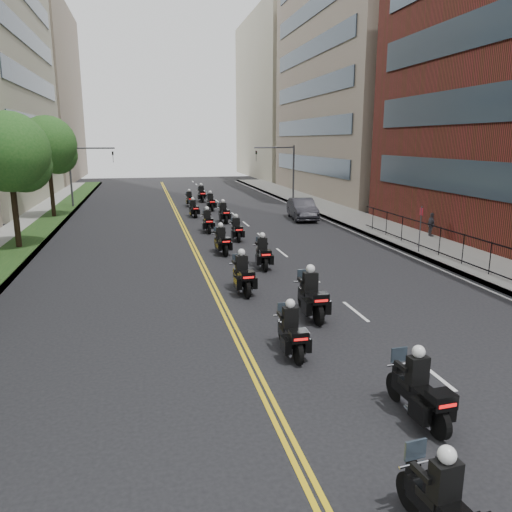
{
  "coord_description": "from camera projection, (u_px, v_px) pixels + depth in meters",
  "views": [
    {
      "loc": [
        -4.14,
        -6.03,
        6.1
      ],
      "look_at": [
        0.32,
        13.76,
        1.37
      ],
      "focal_mm": 35.0,
      "sensor_mm": 36.0,
      "label": 1
    }
  ],
  "objects": [
    {
      "name": "sidewalk_right",
      "position": [
        386.0,
        230.0,
        34.3
      ],
      "size": [
        4.0,
        90.0,
        0.15
      ],
      "primitive_type": "cube",
      "color": "gray",
      "rests_on": "ground"
    },
    {
      "name": "parked_sedan",
      "position": [
        302.0,
        209.0,
        39.23
      ],
      "size": [
        2.28,
        5.11,
        1.63
      ],
      "primitive_type": "imported",
      "rotation": [
        0.0,
        0.0,
        -0.12
      ],
      "color": "black",
      "rests_on": "ground"
    },
    {
      "name": "motorcycle_12",
      "position": [
        190.0,
        200.0,
        46.77
      ],
      "size": [
        0.59,
        2.21,
        1.63
      ],
      "rotation": [
        0.0,
        0.0,
        0.08
      ],
      "color": "black",
      "rests_on": "ground"
    },
    {
      "name": "motorcycle_9",
      "position": [
        224.0,
        213.0,
        37.65
      ],
      "size": [
        0.61,
        2.39,
        1.76
      ],
      "rotation": [
        0.0,
        0.0,
        0.07
      ],
      "color": "black",
      "rests_on": "ground"
    },
    {
      "name": "motorcycle_4",
      "position": [
        243.0,
        276.0,
        20.33
      ],
      "size": [
        0.58,
        2.44,
        1.8
      ],
      "rotation": [
        0.0,
        0.0,
        0.04
      ],
      "color": "black",
      "rests_on": "ground"
    },
    {
      "name": "traffic_signal_right",
      "position": [
        284.0,
        165.0,
        49.11
      ],
      "size": [
        4.09,
        0.2,
        5.6
      ],
      "color": "#3F3F44",
      "rests_on": "ground"
    },
    {
      "name": "motorcycle_5",
      "position": [
        263.0,
        254.0,
        24.27
      ],
      "size": [
        0.6,
        2.35,
        1.73
      ],
      "rotation": [
        0.0,
        0.0,
        -0.07
      ],
      "color": "black",
      "rests_on": "ground"
    },
    {
      "name": "motorcycle_13",
      "position": [
        201.0,
        194.0,
        50.43
      ],
      "size": [
        0.59,
        2.53,
        1.87
      ],
      "rotation": [
        0.0,
        0.0,
        0.02
      ],
      "color": "black",
      "rests_on": "ground"
    },
    {
      "name": "motorcycle_10",
      "position": [
        193.0,
        209.0,
        40.41
      ],
      "size": [
        0.66,
        2.15,
        1.59
      ],
      "rotation": [
        0.0,
        0.0,
        0.14
      ],
      "color": "black",
      "rests_on": "ground"
    },
    {
      "name": "sidewalk_left",
      "position": [
        9.0,
        246.0,
        29.17
      ],
      "size": [
        4.0,
        90.0,
        0.15
      ],
      "primitive_type": "cube",
      "color": "gray",
      "rests_on": "ground"
    },
    {
      "name": "motorcycle_0",
      "position": [
        448.0,
        512.0,
        7.47
      ],
      "size": [
        0.64,
        2.28,
        1.68
      ],
      "rotation": [
        0.0,
        0.0,
        0.11
      ],
      "color": "black",
      "rests_on": "ground"
    },
    {
      "name": "grass_strip",
      "position": [
        23.0,
        243.0,
        29.32
      ],
      "size": [
        2.0,
        90.0,
        0.04
      ],
      "primitive_type": "cube",
      "color": "#153A16",
      "rests_on": "sidewalk_left"
    },
    {
      "name": "traffic_signal_left",
      "position": [
        81.0,
        167.0,
        45.03
      ],
      "size": [
        4.09,
        0.2,
        5.6
      ],
      "color": "#3F3F44",
      "rests_on": "ground"
    },
    {
      "name": "motorcycle_2",
      "position": [
        291.0,
        333.0,
        14.43
      ],
      "size": [
        0.51,
        2.22,
        1.64
      ],
      "rotation": [
        0.0,
        0.0,
        0.0
      ],
      "color": "black",
      "rests_on": "ground"
    },
    {
      "name": "motorcycle_6",
      "position": [
        222.0,
        242.0,
        27.28
      ],
      "size": [
        0.68,
        2.32,
        1.72
      ],
      "rotation": [
        0.0,
        0.0,
        0.12
      ],
      "color": "black",
      "rests_on": "ground"
    },
    {
      "name": "pedestrian_c",
      "position": [
        431.0,
        225.0,
        31.46
      ],
      "size": [
        0.47,
        0.92,
        1.5
      ],
      "primitive_type": "imported",
      "rotation": [
        0.0,
        0.0,
        1.45
      ],
      "color": "#44434B",
      "rests_on": "sidewalk_right"
    },
    {
      "name": "building_right_far",
      "position": [
        295.0,
        98.0,
        83.76
      ],
      "size": [
        15.0,
        28.0,
        26.0
      ],
      "primitive_type": "cube",
      "color": "#A49F84",
      "rests_on": "ground"
    },
    {
      "name": "motorcycle_7",
      "position": [
        236.0,
        230.0,
        30.95
      ],
      "size": [
        0.51,
        2.22,
        1.64
      ],
      "rotation": [
        0.0,
        0.0,
        -0.0
      ],
      "color": "black",
      "rests_on": "ground"
    },
    {
      "name": "motorcycle_8",
      "position": [
        207.0,
        222.0,
        33.76
      ],
      "size": [
        0.54,
        2.35,
        1.74
      ],
      "rotation": [
        0.0,
        0.0,
        0.02
      ],
      "color": "black",
      "rests_on": "ground"
    },
    {
      "name": "motorcycle_3",
      "position": [
        311.0,
        297.0,
        17.43
      ],
      "size": [
        0.59,
        2.55,
        1.88
      ],
      "rotation": [
        0.0,
        0.0,
        -0.01
      ],
      "color": "black",
      "rests_on": "ground"
    },
    {
      "name": "building_left_far",
      "position": [
        16.0,
        93.0,
        74.46
      ],
      "size": [
        16.0,
        28.0,
        26.0
      ],
      "primitive_type": "cube",
      "color": "gray",
      "rests_on": "ground"
    },
    {
      "name": "iron_fence",
      "position": [
        506.0,
        263.0,
        21.55
      ],
      "size": [
        0.05,
        28.0,
        1.5
      ],
      "color": "black",
      "rests_on": "sidewalk_right"
    },
    {
      "name": "motorcycle_11",
      "position": [
        211.0,
        203.0,
        44.24
      ],
      "size": [
        0.55,
        2.37,
        1.75
      ],
      "rotation": [
        0.0,
        0.0,
        0.03
      ],
      "color": "black",
      "rests_on": "ground"
    },
    {
      "name": "motorcycle_1",
      "position": [
        419.0,
        392.0,
        11.0
      ],
      "size": [
        0.59,
        2.33,
        1.72
      ],
      "rotation": [
        0.0,
        0.0,
        0.07
      ],
      "color": "black",
      "rests_on": "ground"
    },
    {
      "name": "building_right_tan",
      "position": [
        375.0,
        57.0,
        54.8
      ],
      "size": [
        15.11,
        28.0,
        30.0
      ],
      "color": "gray",
      "rests_on": "ground"
    }
  ]
}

